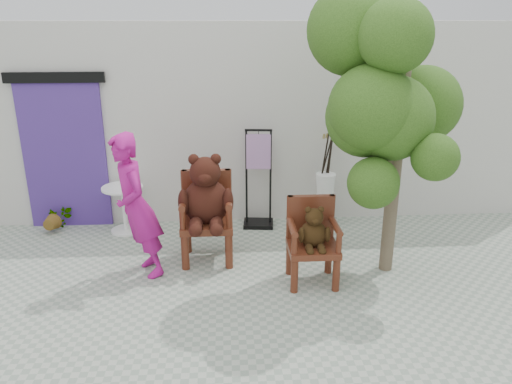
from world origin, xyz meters
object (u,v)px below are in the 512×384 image
chair_big (206,201)px  tree (382,90)px  chair_small (313,235)px  stool_bucket (326,185)px  display_stand (258,190)px  cafe_table (124,204)px  person (137,207)px

chair_big → tree: 2.54m
chair_small → tree: size_ratio=0.30×
chair_big → stool_bucket: size_ratio=1.00×
chair_small → display_stand: size_ratio=0.68×
chair_small → cafe_table: (-2.53, 1.65, -0.16)m
chair_small → stool_bucket: bearing=74.0°
stool_bucket → chair_small: bearing=-106.0°
chair_big → stool_bucket: (1.77, 1.09, -0.17)m
display_stand → stool_bucket: display_stand is taller
chair_big → tree: size_ratio=0.42×
chair_big → person: 0.90m
display_stand → tree: 2.65m
cafe_table → display_stand: 2.01m
cafe_table → stool_bucket: size_ratio=0.49×
chair_big → display_stand: bearing=55.3°
chair_big → person: person is taller
chair_big → chair_small: size_ratio=1.40×
person → stool_bucket: (2.59, 1.46, -0.26)m
chair_small → tree: tree is taller
cafe_table → tree: 4.04m
chair_small → display_stand: display_stand is taller
chair_small → person: person is taller
cafe_table → stool_bucket: 3.04m
person → display_stand: bearing=107.1°
cafe_table → tree: (3.27, -1.50, 1.84)m
cafe_table → display_stand: size_ratio=0.47×
chair_big → chair_small: bearing=-27.0°
person → display_stand: (1.57, 1.45, -0.32)m
chair_small → display_stand: bearing=106.9°
chair_big → person: size_ratio=0.80×
display_stand → stool_bucket: bearing=6.0°
chair_big → chair_small: chair_big is taller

